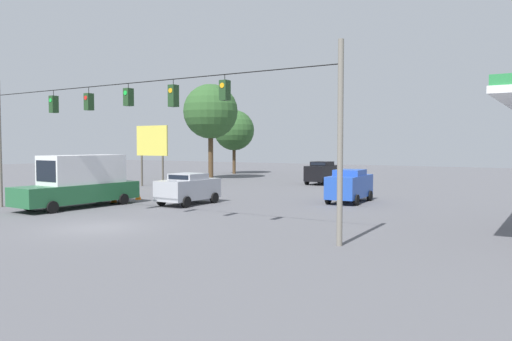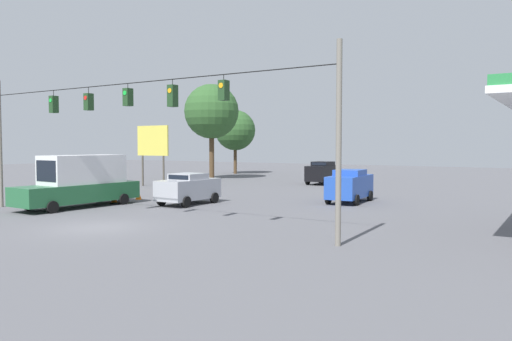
% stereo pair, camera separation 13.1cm
% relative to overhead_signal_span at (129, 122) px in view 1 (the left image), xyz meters
% --- Properties ---
extents(ground_plane, '(140.00, 140.00, 0.00)m').
position_rel_overhead_signal_span_xyz_m(ground_plane, '(-0.01, 1.89, -4.55)').
color(ground_plane, '#56565B').
extents(overhead_signal_span, '(20.61, 0.38, 7.11)m').
position_rel_overhead_signal_span_xyz_m(overhead_signal_span, '(0.00, 0.00, 0.00)').
color(overhead_signal_span, slate).
rests_on(overhead_signal_span, ground_plane).
extents(box_truck_green_parked_shoulder, '(2.65, 7.22, 2.93)m').
position_rel_overhead_signal_span_xyz_m(box_truck_green_parked_shoulder, '(6.42, -2.40, -3.11)').
color(box_truck_green_parked_shoulder, '#236038').
rests_on(box_truck_green_parked_shoulder, ground_plane).
extents(sedan_blue_oncoming_far, '(2.14, 4.38, 2.00)m').
position_rel_overhead_signal_span_xyz_m(sedan_blue_oncoming_far, '(-5.62, -12.67, -3.51)').
color(sedan_blue_oncoming_far, '#234CB2').
rests_on(sedan_blue_oncoming_far, ground_plane).
extents(sedan_silver_withflow_mid, '(2.08, 4.04, 1.83)m').
position_rel_overhead_signal_span_xyz_m(sedan_silver_withflow_mid, '(2.05, -6.61, -3.59)').
color(sedan_silver_withflow_mid, '#A8AAB2').
rests_on(sedan_silver_withflow_mid, ground_plane).
extents(sedan_black_withflow_deep, '(2.03, 4.14, 2.03)m').
position_rel_overhead_signal_span_xyz_m(sedan_black_withflow_deep, '(1.78, -24.87, -3.50)').
color(sedan_black_withflow_deep, black).
rests_on(sedan_black_withflow_deep, ground_plane).
extents(traffic_cone_nearest, '(0.41, 0.41, 0.56)m').
position_rel_overhead_signal_span_xyz_m(traffic_cone_nearest, '(6.52, -4.93, -4.27)').
color(traffic_cone_nearest, orange).
rests_on(traffic_cone_nearest, ground_plane).
extents(traffic_cone_second, '(0.41, 0.41, 0.56)m').
position_rel_overhead_signal_span_xyz_m(traffic_cone_second, '(6.47, -6.91, -4.27)').
color(traffic_cone_second, orange).
rests_on(traffic_cone_second, ground_plane).
extents(traffic_cone_third, '(0.41, 0.41, 0.56)m').
position_rel_overhead_signal_span_xyz_m(traffic_cone_third, '(6.41, -8.98, -4.27)').
color(traffic_cone_third, orange).
rests_on(traffic_cone_third, ground_plane).
extents(traffic_cone_fourth, '(0.41, 0.41, 0.56)m').
position_rel_overhead_signal_span_xyz_m(traffic_cone_fourth, '(6.52, -11.08, -4.27)').
color(traffic_cone_fourth, orange).
rests_on(traffic_cone_fourth, ground_plane).
extents(traffic_cone_fifth, '(0.41, 0.41, 0.56)m').
position_rel_overhead_signal_span_xyz_m(traffic_cone_fifth, '(6.47, -12.88, -4.27)').
color(traffic_cone_fifth, orange).
rests_on(traffic_cone_fifth, ground_plane).
extents(traffic_cone_farthest, '(0.41, 0.41, 0.56)m').
position_rel_overhead_signal_span_xyz_m(traffic_cone_farthest, '(6.40, -15.08, -4.27)').
color(traffic_cone_farthest, orange).
rests_on(traffic_cone_farthest, ground_plane).
extents(roadside_billboard, '(3.42, 0.16, 5.13)m').
position_rel_overhead_signal_span_xyz_m(roadside_billboard, '(12.80, -14.80, -0.98)').
color(roadside_billboard, '#4C473D').
rests_on(roadside_billboard, ground_plane).
extents(work_zone_sign, '(1.27, 0.06, 2.84)m').
position_rel_overhead_signal_span_xyz_m(work_zone_sign, '(7.68, -1.91, -2.57)').
color(work_zone_sign, slate).
rests_on(work_zone_sign, ground_plane).
extents(pedestrian, '(0.40, 0.28, 1.79)m').
position_rel_overhead_signal_span_xyz_m(pedestrian, '(9.41, -2.88, -3.65)').
color(pedestrian, '#2D334C').
rests_on(pedestrian, ground_plane).
extents(tree_horizon_left, '(4.91, 4.91, 7.76)m').
position_rel_overhead_signal_span_xyz_m(tree_horizon_left, '(17.66, -34.03, 0.74)').
color(tree_horizon_left, '#4C3823').
rests_on(tree_horizon_left, ground_plane).
extents(tree_horizon_right, '(5.56, 5.56, 9.71)m').
position_rel_overhead_signal_span_xyz_m(tree_horizon_right, '(14.16, -24.73, 2.34)').
color(tree_horizon_right, '#4C3823').
rests_on(tree_horizon_right, ground_plane).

